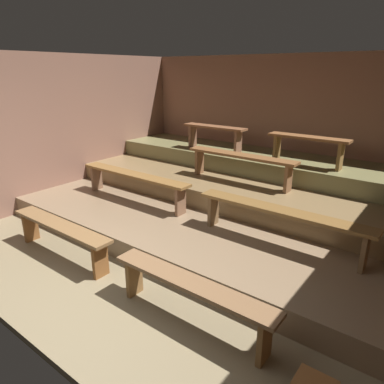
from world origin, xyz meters
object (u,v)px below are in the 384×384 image
bench_lower_left (134,179)px  bench_lower_right (280,216)px  bench_upper_left (214,132)px  bench_upper_right (308,143)px  bench_floor_left (61,231)px  bench_middle_center (241,160)px  bench_floor_right (191,290)px

bench_lower_left → bench_lower_right: bearing=0.0°
bench_upper_left → bench_upper_right: same height
bench_floor_left → bench_lower_left: (-0.20, 1.49, 0.30)m
bench_upper_left → bench_upper_right: bearing=0.0°
bench_middle_center → bench_upper_right: bench_upper_right is taller
bench_floor_left → bench_lower_right: 2.76m
bench_lower_right → bench_upper_right: bench_upper_right is taller
bench_floor_left → bench_lower_left: bearing=97.6°
bench_lower_right → bench_floor_left: bearing=-147.0°
bench_upper_right → bench_lower_right: bearing=-78.2°
bench_lower_left → bench_upper_left: 1.87m
bench_upper_left → bench_upper_right: size_ratio=1.00×
bench_lower_right → bench_middle_center: bench_middle_center is taller
bench_floor_left → bench_floor_right: same height
bench_floor_right → bench_middle_center: bearing=111.0°
bench_middle_center → bench_upper_left: bearing=146.1°
bench_floor_right → bench_lower_left: (-2.30, 1.49, 0.30)m
bench_upper_left → bench_floor_right: bearing=-59.1°
bench_floor_left → bench_upper_left: bearing=87.1°
bench_lower_left → bench_middle_center: bearing=40.8°
bench_upper_right → bench_lower_left: bearing=-140.7°
bench_upper_right → bench_floor_right: bearing=-87.1°
bench_floor_left → bench_lower_left: size_ratio=0.82×
bench_middle_center → bench_lower_left: bearing=-139.2°
bench_floor_right → bench_lower_left: 2.76m
bench_floor_right → bench_lower_right: 1.53m
bench_floor_left → bench_lower_right: bearing=33.0°
bench_lower_left → bench_upper_right: size_ratio=1.71×
bench_lower_left → bench_upper_right: bench_upper_right is taller
bench_upper_left → bench_lower_left: bearing=-101.8°
bench_floor_left → bench_floor_right: (2.10, 0.00, 0.00)m
bench_middle_center → bench_floor_right: bearing=-69.0°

